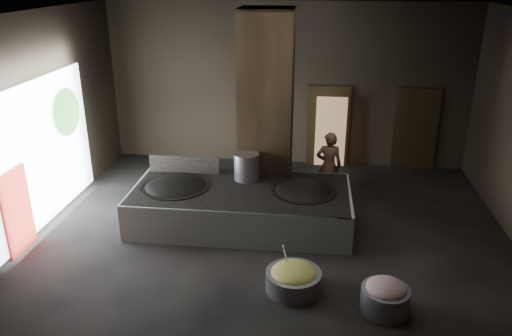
# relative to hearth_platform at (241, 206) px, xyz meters

# --- Properties ---
(floor) EXTENTS (10.00, 9.00, 0.10)m
(floor) POSITION_rel_hearth_platform_xyz_m (0.70, -0.56, -0.46)
(floor) COLOR black
(floor) RESTS_ON ground
(ceiling) EXTENTS (10.00, 9.00, 0.10)m
(ceiling) POSITION_rel_hearth_platform_xyz_m (0.70, -0.56, 4.14)
(ceiling) COLOR black
(ceiling) RESTS_ON back_wall
(back_wall) EXTENTS (10.00, 0.10, 4.50)m
(back_wall) POSITION_rel_hearth_platform_xyz_m (0.70, 3.99, 1.84)
(back_wall) COLOR black
(back_wall) RESTS_ON ground
(front_wall) EXTENTS (10.00, 0.10, 4.50)m
(front_wall) POSITION_rel_hearth_platform_xyz_m (0.70, -5.11, 1.84)
(front_wall) COLOR black
(front_wall) RESTS_ON ground
(left_wall) EXTENTS (0.10, 9.00, 4.50)m
(left_wall) POSITION_rel_hearth_platform_xyz_m (-4.35, -0.56, 1.84)
(left_wall) COLOR black
(left_wall) RESTS_ON ground
(pillar) EXTENTS (1.20, 1.20, 4.50)m
(pillar) POSITION_rel_hearth_platform_xyz_m (0.40, 1.34, 1.84)
(pillar) COLOR black
(pillar) RESTS_ON ground
(hearth_platform) EXTENTS (4.75, 2.31, 0.82)m
(hearth_platform) POSITION_rel_hearth_platform_xyz_m (0.00, 0.00, 0.00)
(hearth_platform) COLOR silver
(hearth_platform) RESTS_ON ground
(platform_cap) EXTENTS (4.62, 2.22, 0.03)m
(platform_cap) POSITION_rel_hearth_platform_xyz_m (0.00, 0.00, 0.40)
(platform_cap) COLOR black
(platform_cap) RESTS_ON hearth_platform
(wok_left) EXTENTS (1.49, 1.49, 0.41)m
(wok_left) POSITION_rel_hearth_platform_xyz_m (-1.45, -0.05, 0.34)
(wok_left) COLOR black
(wok_left) RESTS_ON hearth_platform
(wok_left_rim) EXTENTS (1.52, 1.52, 0.05)m
(wok_left_rim) POSITION_rel_hearth_platform_xyz_m (-1.45, -0.05, 0.41)
(wok_left_rim) COLOR black
(wok_left_rim) RESTS_ON hearth_platform
(wok_right) EXTENTS (1.39, 1.39, 0.39)m
(wok_right) POSITION_rel_hearth_platform_xyz_m (1.35, 0.05, 0.34)
(wok_right) COLOR black
(wok_right) RESTS_ON hearth_platform
(wok_right_rim) EXTENTS (1.42, 1.42, 0.05)m
(wok_right_rim) POSITION_rel_hearth_platform_xyz_m (1.35, 0.05, 0.41)
(wok_right_rim) COLOR black
(wok_right_rim) RESTS_ON hearth_platform
(stock_pot) EXTENTS (0.58, 0.58, 0.62)m
(stock_pot) POSITION_rel_hearth_platform_xyz_m (0.05, 0.55, 0.72)
(stock_pot) COLOR silver
(stock_pot) RESTS_ON hearth_platform
(splash_guard) EXTENTS (1.64, 0.08, 0.41)m
(splash_guard) POSITION_rel_hearth_platform_xyz_m (-1.45, 0.75, 0.62)
(splash_guard) COLOR black
(splash_guard) RESTS_ON hearth_platform
(cook) EXTENTS (0.63, 0.41, 1.70)m
(cook) POSITION_rel_hearth_platform_xyz_m (1.90, 1.54, 0.44)
(cook) COLOR brown
(cook) RESTS_ON ground
(veg_basin) EXTENTS (1.14, 1.14, 0.36)m
(veg_basin) POSITION_rel_hearth_platform_xyz_m (1.28, -2.37, -0.23)
(veg_basin) COLOR slate
(veg_basin) RESTS_ON ground
(veg_fill) EXTENTS (0.80, 0.80, 0.25)m
(veg_fill) POSITION_rel_hearth_platform_xyz_m (1.28, -2.37, -0.06)
(veg_fill) COLOR #86AF55
(veg_fill) RESTS_ON veg_basin
(ladle) EXTENTS (0.12, 0.38, 0.70)m
(ladle) POSITION_rel_hearth_platform_xyz_m (1.13, -2.22, 0.14)
(ladle) COLOR silver
(ladle) RESTS_ON veg_basin
(meat_basin) EXTENTS (0.89, 0.89, 0.44)m
(meat_basin) POSITION_rel_hearth_platform_xyz_m (2.80, -2.77, -0.19)
(meat_basin) COLOR slate
(meat_basin) RESTS_ON ground
(meat_fill) EXTENTS (0.66, 0.66, 0.25)m
(meat_fill) POSITION_rel_hearth_platform_xyz_m (2.80, -2.77, 0.04)
(meat_fill) COLOR #A56C63
(meat_fill) RESTS_ON meat_basin
(doorway_near) EXTENTS (1.18, 0.08, 2.38)m
(doorway_near) POSITION_rel_hearth_platform_xyz_m (1.90, 3.89, 0.69)
(doorway_near) COLOR black
(doorway_near) RESTS_ON ground
(doorway_near_glow) EXTENTS (0.84, 0.04, 1.98)m
(doorway_near_glow) POSITION_rel_hearth_platform_xyz_m (1.97, 3.62, 0.64)
(doorway_near_glow) COLOR #8C6647
(doorway_near_glow) RESTS_ON ground
(doorway_far) EXTENTS (1.18, 0.08, 2.38)m
(doorway_far) POSITION_rel_hearth_platform_xyz_m (4.30, 3.89, 0.69)
(doorway_far) COLOR black
(doorway_far) RESTS_ON ground
(doorway_far_glow) EXTENTS (0.81, 0.04, 1.91)m
(doorway_far_glow) POSITION_rel_hearth_platform_xyz_m (4.08, 4.05, 0.64)
(doorway_far_glow) COLOR #8C6647
(doorway_far_glow) RESTS_ON ground
(left_opening) EXTENTS (0.04, 4.20, 3.10)m
(left_opening) POSITION_rel_hearth_platform_xyz_m (-4.25, -0.36, 1.19)
(left_opening) COLOR white
(left_opening) RESTS_ON ground
(pavilion_sliver) EXTENTS (0.05, 0.90, 1.70)m
(pavilion_sliver) POSITION_rel_hearth_platform_xyz_m (-4.18, -1.66, 0.44)
(pavilion_sliver) COLOR maroon
(pavilion_sliver) RESTS_ON ground
(tree_silhouette) EXTENTS (0.28, 1.10, 1.10)m
(tree_silhouette) POSITION_rel_hearth_platform_xyz_m (-4.15, 0.74, 1.79)
(tree_silhouette) COLOR #194714
(tree_silhouette) RESTS_ON left_opening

